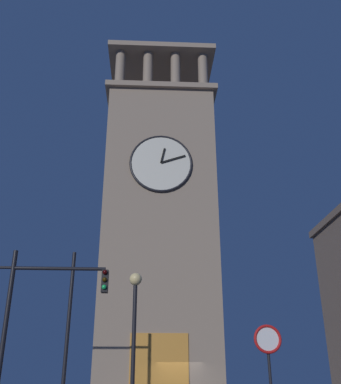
# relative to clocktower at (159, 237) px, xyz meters

# --- Properties ---
(clocktower) EXTENTS (7.84, 8.61, 27.23)m
(clocktower) POSITION_rel_clocktower_xyz_m (0.00, 0.00, 0.00)
(clocktower) COLOR gray
(clocktower) RESTS_ON ground_plane
(traffic_signal_near) EXTENTS (3.31, 0.41, 5.67)m
(traffic_signal_near) POSITION_rel_clocktower_xyz_m (4.20, 14.58, -7.14)
(traffic_signal_near) COLOR black
(traffic_signal_near) RESTS_ON ground_plane
(traffic_signal_mid) EXTENTS (4.52, 0.41, 6.71)m
(traffic_signal_mid) POSITION_rel_clocktower_xyz_m (5.27, 10.63, -6.44)
(traffic_signal_mid) COLOR black
(traffic_signal_mid) RESTS_ON ground_plane
(street_lamp) EXTENTS (0.44, 0.44, 5.03)m
(street_lamp) POSITION_rel_clocktower_xyz_m (1.10, 14.17, -7.30)
(street_lamp) COLOR black
(street_lamp) RESTS_ON ground_plane
(no_horn_sign) EXTENTS (0.78, 0.14, 2.98)m
(no_horn_sign) POSITION_rel_clocktower_xyz_m (-2.68, 16.94, -8.48)
(no_horn_sign) COLOR black
(no_horn_sign) RESTS_ON ground_plane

